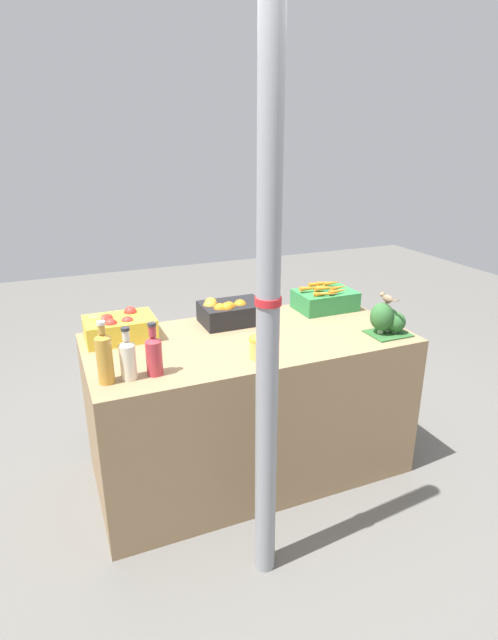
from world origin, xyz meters
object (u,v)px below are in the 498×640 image
Objects in this scene: apple_crate at (118,327)px; pickle_jar at (260,347)px; carrot_crate at (325,299)px; broccoli_pile at (387,320)px; support_pole at (268,330)px; orange_crate at (231,312)px; sparrow_bird at (387,298)px; juice_bottle_cloudy at (128,358)px; juice_bottle_ruby at (154,354)px; juice_bottle_amber at (104,357)px.

apple_crate is 3.38× the size of pickle_jar.
apple_crate is 1.28m from carrot_crate.
broccoli_pile reaches higher than carrot_crate.
support_pole reaches higher than orange_crate.
apple_crate is 1.00× the size of carrot_crate.
juice_bottle_cloudy is at bearing 82.28° from sparrow_bird.
juice_bottle_ruby is (0.08, -0.50, 0.03)m from apple_crate.
broccoli_pile is (0.94, 0.46, -0.25)m from support_pole.
juice_bottle_ruby is at bearing 178.03° from pickle_jar.
sparrow_bird is at bearing 1.53° from pickle_jar.
juice_bottle_ruby is (-1.30, -0.00, 0.02)m from broccoli_pile.
support_pole is at bearing -52.74° from juice_bottle_ruby.
juice_bottle_cloudy is 0.64m from pickle_jar.
apple_crate is 0.79m from pickle_jar.
apple_crate is (-0.44, 0.96, -0.26)m from support_pole.
carrot_crate is 1.66× the size of broccoli_pile.
juice_bottle_ruby is 2.34× the size of pickle_jar.
support_pole is 9.45× the size of juice_bottle_cloudy.
carrot_crate reaches higher than pickle_jar.
apple_crate is 1.47m from broccoli_pile.
orange_crate is 0.51m from pickle_jar.
carrot_crate is 0.52m from sparrow_bird.
sparrow_bird is at bearing 0.10° from juice_bottle_amber.
juice_bottle_amber is 0.10m from juice_bottle_cloudy.
sparrow_bird reaches higher than carrot_crate.
support_pole is 1.08m from broccoli_pile.
carrot_crate is at bearing 22.55° from juice_bottle_ruby.
juice_bottle_cloudy is 2.30× the size of pickle_jar.
pickle_jar is at bearing 83.71° from sparrow_bird.
broccoli_pile is 1.30m from juice_bottle_ruby.
pickle_jar is (0.60, -0.52, -0.02)m from apple_crate.
juice_bottle_amber is at bearing 82.28° from sparrow_bird.
juice_bottle_ruby is at bearing -138.76° from orange_crate.
support_pole is 0.55m from pickle_jar.
apple_crate reaches higher than pickle_jar.
juice_bottle_amber is at bearing 140.84° from support_pole.
carrot_crate is 1.41m from juice_bottle_cloudy.
broccoli_pile is 1.62× the size of sparrow_bird.
broccoli_pile is at bearing -107.37° from sparrow_bird.
juice_bottle_amber is 1.17× the size of juice_bottle_cloudy.
sparrow_bird is (1.40, 0.00, 0.11)m from juice_bottle_cloudy.
juice_bottle_ruby reaches higher than orange_crate.
pickle_jar is 0.80× the size of sparrow_bird.
sparrow_bird is at bearing 0.12° from juice_bottle_ruby.
juice_bottle_ruby reaches higher than broccoli_pile.
orange_crate is 0.92m from juice_bottle_amber.
juice_bottle_ruby reaches higher than apple_crate.
sparrow_bird reaches higher than orange_crate.
carrot_crate is at bearing 37.12° from pickle_jar.
broccoli_pile is 0.87× the size of juice_bottle_ruby.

